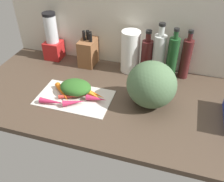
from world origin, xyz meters
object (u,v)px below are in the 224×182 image
(blender_appliance, at_px, (52,40))
(carrot_2, at_px, (93,93))
(carrot_5, at_px, (74,96))
(carrot_4, at_px, (63,93))
(bottle_3, at_px, (186,58))
(cutting_board, at_px, (75,97))
(knife_block, at_px, (89,51))
(winter_squash, at_px, (151,85))
(paper_towel_roll, at_px, (130,52))
(carrot_0, at_px, (93,95))
(bottle_0, at_px, (147,57))
(carrot_3, at_px, (96,99))
(carrot_6, at_px, (74,102))
(bottle_2, at_px, (172,58))
(carrot_1, at_px, (53,102))
(bottle_1, at_px, (159,55))

(blender_appliance, bearing_deg, carrot_2, -39.15)
(carrot_5, bearing_deg, carrot_4, 176.08)
(carrot_5, relative_size, bottle_3, 0.56)
(cutting_board, distance_m, knife_block, 0.40)
(carrot_2, bearing_deg, blender_appliance, 140.85)
(carrot_2, relative_size, winter_squash, 0.59)
(carrot_5, relative_size, paper_towel_roll, 0.65)
(carrot_2, xyz_separation_m, bottle_3, (0.47, 0.35, 0.11))
(carrot_0, xyz_separation_m, bottle_0, (0.23, 0.34, 0.10))
(blender_appliance, bearing_deg, cutting_board, -50.34)
(cutting_board, bearing_deg, bottle_0, 47.77)
(carrot_3, xyz_separation_m, carrot_6, (-0.10, -0.06, -0.00))
(cutting_board, relative_size, carrot_6, 3.34)
(blender_appliance, bearing_deg, carrot_6, -52.26)
(carrot_6, distance_m, bottle_2, 0.63)
(cutting_board, height_order, carrot_0, carrot_0)
(carrot_5, bearing_deg, winter_squash, 11.02)
(cutting_board, bearing_deg, carrot_2, 26.01)
(knife_block, distance_m, bottle_3, 0.63)
(carrot_5, height_order, carrot_6, carrot_6)
(carrot_4, bearing_deg, winter_squash, 8.79)
(winter_squash, height_order, knife_block, winter_squash)
(winter_squash, bearing_deg, knife_block, 146.31)
(carrot_6, bearing_deg, knife_block, 101.04)
(carrot_5, height_order, bottle_0, bottle_0)
(carrot_0, bearing_deg, carrot_1, -147.55)
(knife_block, xyz_separation_m, paper_towel_roll, (0.29, -0.01, 0.04))
(carrot_2, distance_m, bottle_2, 0.51)
(carrot_1, height_order, blender_appliance, blender_appliance)
(carrot_2, distance_m, winter_squash, 0.33)
(carrot_4, height_order, blender_appliance, blender_appliance)
(carrot_5, height_order, bottle_1, bottle_1)
(cutting_board, relative_size, winter_squash, 1.59)
(bottle_1, bearing_deg, cutting_board, -137.76)
(carrot_2, distance_m, knife_block, 0.38)
(carrot_4, relative_size, bottle_3, 0.58)
(carrot_4, distance_m, bottle_0, 0.55)
(knife_block, xyz_separation_m, blender_appliance, (-0.26, 0.00, 0.05))
(carrot_1, bearing_deg, carrot_4, 81.23)
(bottle_0, distance_m, bottle_2, 0.16)
(blender_appliance, bearing_deg, carrot_5, -50.64)
(carrot_1, relative_size, bottle_1, 0.43)
(carrot_0, relative_size, winter_squash, 0.45)
(winter_squash, distance_m, paper_towel_roll, 0.36)
(carrot_0, bearing_deg, knife_block, 114.39)
(winter_squash, distance_m, bottle_2, 0.29)
(carrot_1, relative_size, blender_appliance, 0.46)
(carrot_4, relative_size, knife_block, 0.77)
(carrot_2, bearing_deg, winter_squash, 4.44)
(carrot_3, height_order, carrot_5, carrot_3)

